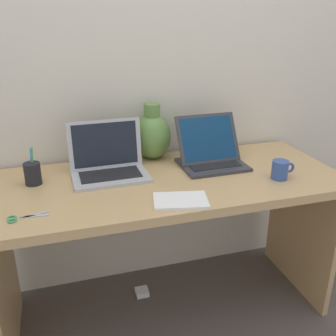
{
  "coord_description": "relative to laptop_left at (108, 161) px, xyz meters",
  "views": [
    {
      "loc": [
        -0.45,
        -1.51,
        1.44
      ],
      "look_at": [
        0.0,
        0.0,
        0.8
      ],
      "focal_mm": 40.42,
      "sensor_mm": 36.0,
      "label": 1
    }
  ],
  "objects": [
    {
      "name": "laptop_right",
      "position": [
        0.5,
        -0.02,
        -0.0
      ],
      "size": [
        0.32,
        0.26,
        0.23
      ],
      "color": "#333338",
      "rests_on": "desk"
    },
    {
      "name": "coffee_mug",
      "position": [
        0.74,
        -0.28,
        -0.02
      ],
      "size": [
        0.11,
        0.07,
        0.09
      ],
      "color": "#335199",
      "rests_on": "desk"
    },
    {
      "name": "pen_cup",
      "position": [
        -0.33,
        -0.02,
        -0.01
      ],
      "size": [
        0.07,
        0.07,
        0.17
      ],
      "color": "black",
      "rests_on": "desk"
    },
    {
      "name": "ground_plane",
      "position": [
        0.25,
        -0.13,
        -0.82
      ],
      "size": [
        6.0,
        6.0,
        0.0
      ],
      "primitive_type": "plane",
      "color": "#564C47"
    },
    {
      "name": "power_brick",
      "position": [
        0.14,
        0.01,
        -0.8
      ],
      "size": [
        0.07,
        0.07,
        0.03
      ],
      "primitive_type": "cube",
      "color": "white",
      "rests_on": "ground"
    },
    {
      "name": "desk",
      "position": [
        0.25,
        -0.13,
        -0.22
      ],
      "size": [
        1.6,
        0.67,
        0.75
      ],
      "color": "tan",
      "rests_on": "ground"
    },
    {
      "name": "notebook_stack",
      "position": [
        0.23,
        -0.37,
        -0.06
      ],
      "size": [
        0.24,
        0.19,
        0.01
      ],
      "primitive_type": "cube",
      "rotation": [
        0.0,
        0.0,
        -0.21
      ],
      "color": "white",
      "rests_on": "desk"
    },
    {
      "name": "scissors",
      "position": [
        -0.37,
        -0.33,
        -0.06
      ],
      "size": [
        0.15,
        0.06,
        0.01
      ],
      "color": "#B7B7BC",
      "rests_on": "desk"
    },
    {
      "name": "green_vase",
      "position": [
        0.25,
        0.15,
        0.06
      ],
      "size": [
        0.19,
        0.19,
        0.28
      ],
      "color": "#5B843D",
      "rests_on": "desk"
    },
    {
      "name": "back_wall",
      "position": [
        0.25,
        0.25,
        0.38
      ],
      "size": [
        4.4,
        0.04,
        2.4
      ],
      "primitive_type": "cube",
      "color": "beige",
      "rests_on": "ground"
    },
    {
      "name": "laptop_left",
      "position": [
        0.0,
        0.0,
        0.0
      ],
      "size": [
        0.35,
        0.25,
        0.24
      ],
      "color": "#B2B2B7",
      "rests_on": "desk"
    }
  ]
}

